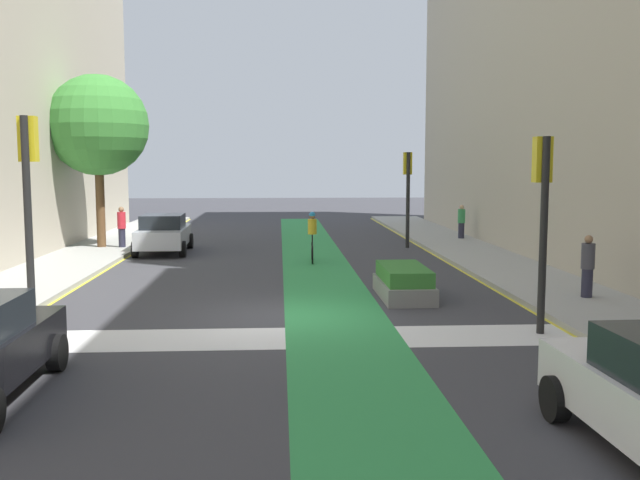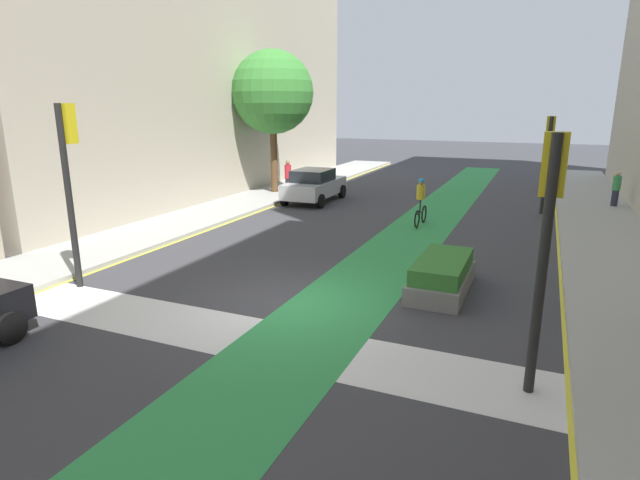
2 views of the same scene
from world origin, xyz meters
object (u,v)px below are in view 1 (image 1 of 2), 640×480
(traffic_signal_far_right, at_px, (408,181))
(median_planter, at_px, (404,283))
(pedestrian_sidewalk_left_a, at_px, (122,227))
(pedestrian_sidewalk_right_a, at_px, (588,266))
(cyclist_in_lane, at_px, (312,236))
(car_silver_left_far, at_px, (164,233))
(traffic_signal_near_left, at_px, (28,182))
(street_tree_near, at_px, (98,126))
(pedestrian_sidewalk_right_b, at_px, (461,221))
(traffic_signal_near_right, at_px, (543,196))

(traffic_signal_far_right, distance_m, median_planter, 11.87)
(pedestrian_sidewalk_left_a, xyz_separation_m, median_planter, (9.83, -10.93, -0.60))
(pedestrian_sidewalk_right_a, bearing_deg, median_planter, 167.70)
(pedestrian_sidewalk_right_a, height_order, median_planter, pedestrian_sidewalk_right_a)
(cyclist_in_lane, distance_m, pedestrian_sidewalk_right_a, 10.41)
(cyclist_in_lane, bearing_deg, pedestrian_sidewalk_left_a, 152.84)
(traffic_signal_far_right, height_order, car_silver_left_far, traffic_signal_far_right)
(cyclist_in_lane, xyz_separation_m, pedestrian_sidewalk_right_a, (6.69, -7.97, -0.01))
(traffic_signal_far_right, height_order, pedestrian_sidewalk_right_a, traffic_signal_far_right)
(traffic_signal_near_left, xyz_separation_m, street_tree_near, (-2.15, 14.37, 1.96))
(traffic_signal_near_left, bearing_deg, median_planter, 20.84)
(street_tree_near, height_order, median_planter, street_tree_near)
(street_tree_near, bearing_deg, pedestrian_sidewalk_right_b, 8.96)
(cyclist_in_lane, distance_m, pedestrian_sidewalk_right_b, 9.83)
(cyclist_in_lane, bearing_deg, traffic_signal_near_left, -122.20)
(traffic_signal_near_right, xyz_separation_m, car_silver_left_far, (-10.15, 14.06, -2.09))
(pedestrian_sidewalk_right_b, distance_m, street_tree_near, 16.59)
(pedestrian_sidewalk_right_a, bearing_deg, traffic_signal_near_right, -128.51)
(car_silver_left_far, xyz_separation_m, street_tree_near, (-2.74, 1.07, 4.34))
(traffic_signal_near_right, bearing_deg, traffic_signal_near_left, 175.97)
(traffic_signal_near_right, relative_size, traffic_signal_near_left, 0.91)
(car_silver_left_far, xyz_separation_m, pedestrian_sidewalk_right_b, (13.11, 3.57, 0.14))
(traffic_signal_far_right, bearing_deg, car_silver_left_far, -172.35)
(pedestrian_sidewalk_right_a, height_order, pedestrian_sidewalk_right_b, pedestrian_sidewalk_right_a)
(street_tree_near, bearing_deg, traffic_signal_near_left, -81.49)
(traffic_signal_far_right, distance_m, pedestrian_sidewalk_right_a, 12.78)
(cyclist_in_lane, xyz_separation_m, street_tree_near, (-8.60, 4.14, 4.17))
(traffic_signal_far_right, relative_size, cyclist_in_lane, 2.20)
(traffic_signal_near_left, bearing_deg, pedestrian_sidewalk_left_a, 95.10)
(street_tree_near, bearing_deg, traffic_signal_near_right, -49.57)
(median_planter, bearing_deg, pedestrian_sidewalk_right_b, 69.32)
(pedestrian_sidewalk_left_a, bearing_deg, median_planter, -48.04)
(pedestrian_sidewalk_right_b, bearing_deg, cyclist_in_lane, -137.55)
(traffic_signal_near_left, bearing_deg, traffic_signal_near_right, -4.03)
(traffic_signal_near_right, relative_size, pedestrian_sidewalk_right_b, 2.64)
(traffic_signal_near_right, bearing_deg, traffic_signal_far_right, 89.97)
(traffic_signal_near_right, distance_m, pedestrian_sidewalk_left_a, 19.27)
(traffic_signal_far_right, bearing_deg, pedestrian_sidewalk_right_a, -79.08)
(traffic_signal_near_left, height_order, pedestrian_sidewalk_right_a, traffic_signal_near_left)
(traffic_signal_far_right, bearing_deg, cyclist_in_lane, -134.15)
(traffic_signal_far_right, relative_size, pedestrian_sidewalk_left_a, 2.44)
(pedestrian_sidewalk_right_b, bearing_deg, pedestrian_sidewalk_left_a, -169.86)
(street_tree_near, relative_size, median_planter, 2.45)
(traffic_signal_near_left, xyz_separation_m, pedestrian_sidewalk_right_b, (13.70, 16.87, -2.24))
(traffic_signal_far_right, relative_size, pedestrian_sidewalk_right_b, 2.62)
(traffic_signal_near_left, relative_size, median_planter, 1.57)
(median_planter, bearing_deg, street_tree_near, 133.95)
(traffic_signal_far_right, distance_m, pedestrian_sidewalk_right_b, 4.16)
(pedestrian_sidewalk_right_a, bearing_deg, pedestrian_sidewalk_right_b, 87.80)
(cyclist_in_lane, relative_size, street_tree_near, 0.26)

